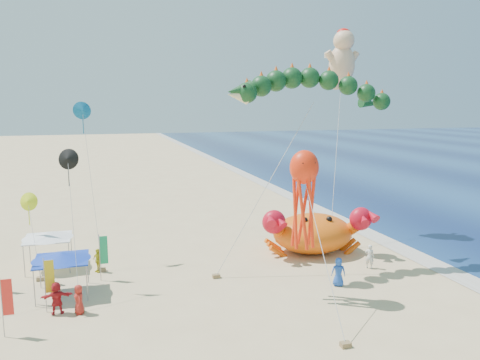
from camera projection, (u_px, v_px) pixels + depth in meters
name	position (u px, v px, depth m)	size (l,w,h in m)	color
ground	(276.00, 277.00, 31.96)	(320.00, 320.00, 0.00)	#D1B784
foam_strip	(424.00, 260.00, 35.43)	(320.00, 320.00, 0.00)	silver
crab_inflatable	(313.00, 232.00, 37.01)	(8.69, 6.24, 3.81)	#E95B0C
dragon_kite	(312.00, 94.00, 32.33)	(13.53, 3.67, 13.77)	#0E3616
cherub_kite	(342.00, 57.00, 41.17)	(5.20, 6.99, 18.20)	#E9B78E
octopus_kite	(304.00, 192.00, 27.54)	(1.75, 7.05, 9.04)	#FF2D0D
canopy_blue	(61.00, 256.00, 28.68)	(3.47, 3.47, 2.71)	gray
canopy_white	(48.00, 235.00, 33.28)	(3.45, 3.45, 2.71)	gray
feather_flags	(40.00, 270.00, 27.50)	(7.23, 6.71, 3.20)	gray
beachgoers	(98.00, 279.00, 29.21)	(28.43, 8.19, 1.87)	silver
small_kites	(41.00, 172.00, 30.47)	(7.65, 9.23, 11.90)	#EF4FA6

